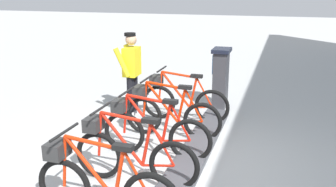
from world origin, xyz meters
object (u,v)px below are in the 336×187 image
bike_docked_1 (168,113)px  bike_docked_4 (100,185)px  payment_kiosk (221,77)px  bike_docked_0 (181,99)px  worker_near_rack (131,71)px  bike_docked_2 (152,130)px  bike_docked_3 (130,153)px

bike_docked_1 → bike_docked_4: (0.00, 2.51, 0.00)m
payment_kiosk → bike_docked_4: (0.57, 4.41, -0.24)m
payment_kiosk → bike_docked_0: 1.23m
worker_near_rack → bike_docked_2: bearing=121.2°
bike_docked_3 → worker_near_rack: bearing=-67.9°
bike_docked_0 → bike_docked_4: same height
bike_docked_3 → bike_docked_4: 0.84m
bike_docked_0 → bike_docked_2: size_ratio=1.00×
bike_docked_0 → bike_docked_3: size_ratio=1.00×
bike_docked_0 → bike_docked_1: size_ratio=1.00×
bike_docked_0 → worker_near_rack: worker_near_rack is taller
bike_docked_3 → worker_near_rack: 2.79m
bike_docked_0 → bike_docked_4: 3.34m
bike_docked_0 → bike_docked_4: bearing=90.0°
bike_docked_0 → worker_near_rack: (1.04, -0.04, 0.48)m
payment_kiosk → worker_near_rack: (1.61, 1.02, 0.24)m
bike_docked_4 → bike_docked_1: bearing=-90.0°
bike_docked_1 → bike_docked_4: same height
bike_docked_0 → bike_docked_1: same height
payment_kiosk → bike_docked_4: payment_kiosk is taller
worker_near_rack → bike_docked_4: bearing=107.0°
bike_docked_1 → payment_kiosk: bearing=-106.7°
bike_docked_4 → bike_docked_0: bearing=-90.0°
bike_docked_2 → worker_near_rack: worker_near_rack is taller
payment_kiosk → bike_docked_1: size_ratio=0.74×
bike_docked_1 → bike_docked_2: 0.84m
bike_docked_0 → bike_docked_4: (0.00, 3.34, 0.00)m
bike_docked_3 → bike_docked_0: bearing=-90.0°
bike_docked_1 → bike_docked_4: 2.51m
bike_docked_0 → bike_docked_2: (0.00, 1.67, 0.00)m
payment_kiosk → bike_docked_1: bearing=73.3°
bike_docked_2 → bike_docked_3: bearing=90.0°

